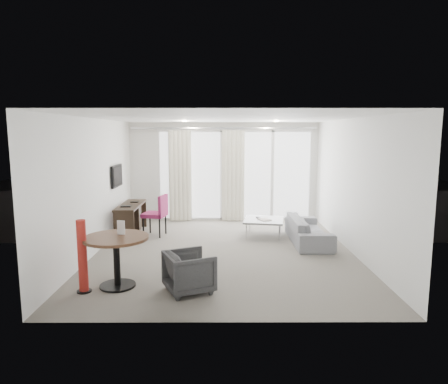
{
  "coord_description": "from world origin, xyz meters",
  "views": [
    {
      "loc": [
        -0.03,
        -7.64,
        2.32
      ],
      "look_at": [
        0.0,
        0.6,
        1.1
      ],
      "focal_mm": 32.0,
      "sensor_mm": 36.0,
      "label": 1
    }
  ],
  "objects_px": {
    "coffee_table": "(264,228)",
    "sofa": "(308,230)",
    "red_lamp": "(82,256)",
    "rattan_chair_b": "(270,195)",
    "rattan_chair_a": "(258,196)",
    "round_table": "(117,262)",
    "tub_armchair": "(189,272)",
    "desk_chair": "(154,215)",
    "desk": "(131,219)"
  },
  "relations": [
    {
      "from": "tub_armchair",
      "to": "rattan_chair_a",
      "type": "xyz_separation_m",
      "value": [
        1.61,
        6.73,
        0.08
      ]
    },
    {
      "from": "round_table",
      "to": "desk",
      "type": "bearing_deg",
      "value": 99.12
    },
    {
      "from": "red_lamp",
      "to": "coffee_table",
      "type": "bearing_deg",
      "value": 47.24
    },
    {
      "from": "red_lamp",
      "to": "sofa",
      "type": "distance_m",
      "value": 4.74
    },
    {
      "from": "red_lamp",
      "to": "sofa",
      "type": "bearing_deg",
      "value": 34.92
    },
    {
      "from": "red_lamp",
      "to": "sofa",
      "type": "xyz_separation_m",
      "value": [
        3.88,
        2.71,
        -0.27
      ]
    },
    {
      "from": "round_table",
      "to": "coffee_table",
      "type": "relative_size",
      "value": 1.12
    },
    {
      "from": "tub_armchair",
      "to": "rattan_chair_a",
      "type": "height_order",
      "value": "rattan_chair_a"
    },
    {
      "from": "sofa",
      "to": "rattan_chair_a",
      "type": "relative_size",
      "value": 2.44
    },
    {
      "from": "red_lamp",
      "to": "rattan_chair_b",
      "type": "xyz_separation_m",
      "value": [
        3.53,
        6.72,
        -0.15
      ]
    },
    {
      "from": "coffee_table",
      "to": "rattan_chair_a",
      "type": "bearing_deg",
      "value": 87.04
    },
    {
      "from": "desk_chair",
      "to": "rattan_chair_a",
      "type": "relative_size",
      "value": 1.25
    },
    {
      "from": "sofa",
      "to": "rattan_chair_a",
      "type": "bearing_deg",
      "value": 10.11
    },
    {
      "from": "coffee_table",
      "to": "sofa",
      "type": "xyz_separation_m",
      "value": [
        0.9,
        -0.51,
        0.07
      ]
    },
    {
      "from": "coffee_table",
      "to": "rattan_chair_b",
      "type": "height_order",
      "value": "rattan_chair_b"
    },
    {
      "from": "desk",
      "to": "rattan_chair_b",
      "type": "xyz_separation_m",
      "value": [
        3.61,
        3.27,
        0.05
      ]
    },
    {
      "from": "tub_armchair",
      "to": "rattan_chair_b",
      "type": "height_order",
      "value": "rattan_chair_b"
    },
    {
      "from": "desk",
      "to": "sofa",
      "type": "bearing_deg",
      "value": -10.64
    },
    {
      "from": "sofa",
      "to": "rattan_chair_a",
      "type": "height_order",
      "value": "rattan_chair_a"
    },
    {
      "from": "coffee_table",
      "to": "sofa",
      "type": "distance_m",
      "value": 1.04
    },
    {
      "from": "desk",
      "to": "sofa",
      "type": "distance_m",
      "value": 4.03
    },
    {
      "from": "rattan_chair_a",
      "to": "coffee_table",
      "type": "bearing_deg",
      "value": -85.73
    },
    {
      "from": "tub_armchair",
      "to": "sofa",
      "type": "height_order",
      "value": "tub_armchair"
    },
    {
      "from": "sofa",
      "to": "round_table",
      "type": "bearing_deg",
      "value": 126.02
    },
    {
      "from": "round_table",
      "to": "rattan_chair_b",
      "type": "height_order",
      "value": "same"
    },
    {
      "from": "tub_armchair",
      "to": "rattan_chair_b",
      "type": "xyz_separation_m",
      "value": [
        1.97,
        6.71,
        0.09
      ]
    },
    {
      "from": "round_table",
      "to": "tub_armchair",
      "type": "height_order",
      "value": "round_table"
    },
    {
      "from": "desk",
      "to": "red_lamp",
      "type": "bearing_deg",
      "value": -88.66
    },
    {
      "from": "round_table",
      "to": "red_lamp",
      "type": "height_order",
      "value": "red_lamp"
    },
    {
      "from": "coffee_table",
      "to": "rattan_chair_b",
      "type": "distance_m",
      "value": 3.55
    },
    {
      "from": "red_lamp",
      "to": "coffee_table",
      "type": "height_order",
      "value": "red_lamp"
    },
    {
      "from": "round_table",
      "to": "tub_armchair",
      "type": "distance_m",
      "value": 1.13
    },
    {
      "from": "desk_chair",
      "to": "sofa",
      "type": "bearing_deg",
      "value": 2.58
    },
    {
      "from": "sofa",
      "to": "red_lamp",
      "type": "bearing_deg",
      "value": 124.92
    },
    {
      "from": "round_table",
      "to": "rattan_chair_a",
      "type": "bearing_deg",
      "value": 67.41
    },
    {
      "from": "desk_chair",
      "to": "coffee_table",
      "type": "bearing_deg",
      "value": 10.74
    },
    {
      "from": "round_table",
      "to": "red_lamp",
      "type": "relative_size",
      "value": 0.9
    },
    {
      "from": "round_table",
      "to": "tub_armchair",
      "type": "relative_size",
      "value": 1.47
    },
    {
      "from": "sofa",
      "to": "coffee_table",
      "type": "bearing_deg",
      "value": 60.47
    },
    {
      "from": "red_lamp",
      "to": "rattan_chair_a",
      "type": "relative_size",
      "value": 1.43
    },
    {
      "from": "round_table",
      "to": "sofa",
      "type": "relative_size",
      "value": 0.53
    },
    {
      "from": "coffee_table",
      "to": "sofa",
      "type": "bearing_deg",
      "value": -29.53
    },
    {
      "from": "desk_chair",
      "to": "coffee_table",
      "type": "xyz_separation_m",
      "value": [
        2.48,
        -0.06,
        -0.28
      ]
    },
    {
      "from": "desk_chair",
      "to": "tub_armchair",
      "type": "height_order",
      "value": "desk_chair"
    },
    {
      "from": "desk_chair",
      "to": "rattan_chair_a",
      "type": "height_order",
      "value": "desk_chair"
    },
    {
      "from": "round_table",
      "to": "tub_armchair",
      "type": "xyz_separation_m",
      "value": [
        1.11,
        -0.2,
        -0.09
      ]
    },
    {
      "from": "tub_armchair",
      "to": "rattan_chair_b",
      "type": "relative_size",
      "value": 0.85
    },
    {
      "from": "tub_armchair",
      "to": "coffee_table",
      "type": "xyz_separation_m",
      "value": [
        1.42,
        3.21,
        -0.11
      ]
    },
    {
      "from": "desk_chair",
      "to": "rattan_chair_b",
      "type": "distance_m",
      "value": 4.59
    },
    {
      "from": "desk_chair",
      "to": "desk",
      "type": "bearing_deg",
      "value": 175.65
    }
  ]
}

